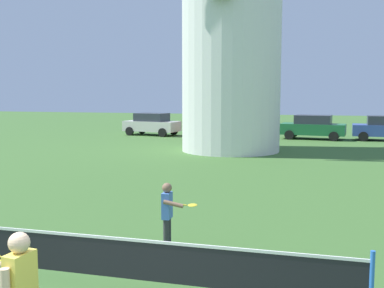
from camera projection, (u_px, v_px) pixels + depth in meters
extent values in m
cylinder|color=white|center=(232.00, 27.00, 23.35)|extent=(5.03, 5.03, 12.64)
cube|color=black|center=(155.00, 263.00, 6.38)|extent=(5.60, 0.01, 0.55)
cube|color=white|center=(154.00, 242.00, 6.35)|extent=(5.60, 0.02, 0.04)
cube|color=#E5CC4C|center=(21.00, 280.00, 4.97)|extent=(0.23, 0.36, 0.62)
sphere|color=#DBB28E|center=(19.00, 243.00, 4.92)|extent=(0.23, 0.23, 0.23)
cylinder|color=#DBB28E|center=(18.00, 263.00, 5.22)|extent=(0.48, 0.16, 0.18)
cylinder|color=yellow|center=(6.00, 261.00, 5.29)|extent=(0.22, 0.05, 0.04)
cylinder|color=#333338|center=(168.00, 232.00, 9.08)|extent=(0.12, 0.12, 0.58)
cylinder|color=#333338|center=(166.00, 234.00, 8.95)|extent=(0.12, 0.12, 0.58)
cube|color=#4C7AD1|center=(167.00, 205.00, 8.96)|extent=(0.16, 0.29, 0.51)
sphere|color=#89664C|center=(167.00, 188.00, 8.92)|extent=(0.19, 0.19, 0.19)
cylinder|color=#89664C|center=(170.00, 204.00, 9.13)|extent=(0.08, 0.08, 0.38)
cylinder|color=#89664C|center=(173.00, 204.00, 8.75)|extent=(0.40, 0.09, 0.15)
cylinder|color=yellow|center=(181.00, 204.00, 8.72)|extent=(0.22, 0.03, 0.04)
ellipsoid|color=yellow|center=(193.00, 205.00, 8.67)|extent=(0.19, 0.25, 0.03)
cube|color=silver|center=(152.00, 126.00, 32.67)|extent=(4.09, 2.32, 0.70)
cube|color=#2D333D|center=(152.00, 117.00, 32.60)|extent=(2.38, 1.84, 0.56)
cylinder|color=black|center=(174.00, 131.00, 32.93)|extent=(0.62, 0.28, 0.60)
cylinder|color=black|center=(162.00, 133.00, 31.40)|extent=(0.62, 0.28, 0.60)
cylinder|color=black|center=(142.00, 129.00, 34.02)|extent=(0.62, 0.28, 0.60)
cylinder|color=black|center=(130.00, 131.00, 32.49)|extent=(0.62, 0.28, 0.60)
cube|color=red|center=(224.00, 128.00, 30.89)|extent=(4.41, 2.23, 0.70)
cube|color=#2D333D|center=(224.00, 119.00, 30.82)|extent=(2.54, 1.79, 0.56)
cylinder|color=black|center=(248.00, 133.00, 31.17)|extent=(0.62, 0.26, 0.60)
cylinder|color=black|center=(241.00, 135.00, 29.61)|extent=(0.62, 0.26, 0.60)
cylinder|color=black|center=(208.00, 131.00, 32.26)|extent=(0.62, 0.26, 0.60)
cylinder|color=black|center=(199.00, 133.00, 30.70)|extent=(0.62, 0.26, 0.60)
cube|color=#1E6638|center=(313.00, 129.00, 29.90)|extent=(4.20, 2.15, 0.70)
cube|color=#2D333D|center=(313.00, 119.00, 29.83)|extent=(2.42, 1.75, 0.56)
cylinder|color=black|center=(336.00, 134.00, 30.22)|extent=(0.62, 0.25, 0.60)
cylinder|color=black|center=(334.00, 136.00, 28.65)|extent=(0.62, 0.25, 0.60)
cylinder|color=black|center=(294.00, 133.00, 31.23)|extent=(0.62, 0.25, 0.60)
cylinder|color=black|center=(289.00, 135.00, 29.66)|extent=(0.62, 0.25, 0.60)
cylinder|color=black|center=(362.00, 134.00, 30.17)|extent=(0.61, 0.21, 0.60)
cylinder|color=black|center=(363.00, 137.00, 28.56)|extent=(0.61, 0.21, 0.60)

